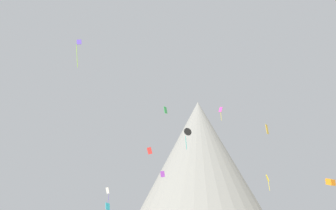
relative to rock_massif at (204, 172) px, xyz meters
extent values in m
cone|color=gray|center=(-1.48, 0.08, 1.75)|extent=(67.22, 67.22, 48.18)
cone|color=gray|center=(9.89, -2.61, -12.19)|extent=(35.62, 35.62, 20.29)
cone|color=gray|center=(1.07, 1.16, -0.99)|extent=(27.21, 27.21, 42.69)
cube|color=gold|center=(14.41, -80.03, -5.89)|extent=(0.50, 0.70, 1.47)
cube|color=white|center=(-19.89, -45.94, -10.62)|extent=(0.85, 0.55, 1.45)
cylinder|color=#5138B2|center=(-19.60, -45.94, -13.40)|extent=(0.14, 0.57, 4.10)
cube|color=green|center=(0.35, -85.29, -3.94)|extent=(0.41, 0.90, 1.07)
cube|color=#D1339E|center=(7.39, -46.01, 8.10)|extent=(1.02, 0.55, 1.39)
cylinder|color=yellow|center=(7.44, -46.01, 6.39)|extent=(0.16, 0.17, 2.10)
cube|color=red|center=(-7.30, -58.60, -4.04)|extent=(1.17, 0.57, 1.50)
cone|color=black|center=(2.34, -75.49, -4.71)|extent=(1.41, 1.07, 1.35)
cylinder|color=teal|center=(2.10, -75.49, -6.44)|extent=(0.22, 0.11, 2.16)
cube|color=purple|center=(-0.69, -81.41, -12.22)|extent=(0.63, 0.32, 0.86)
cube|color=#33BCDB|center=(-11.11, -73.24, -16.07)|extent=(0.62, 1.17, 1.28)
cube|color=orange|center=(26.73, -61.28, -11.69)|extent=(1.77, 1.78, 0.85)
cube|color=orange|center=(26.73, -61.28, -11.13)|extent=(1.77, 1.78, 0.85)
cube|color=#5138B2|center=(-15.12, -80.56, 10.26)|extent=(0.94, 0.48, 1.09)
cylinder|color=#8CD133|center=(-15.30, -80.56, 7.72)|extent=(0.46, 0.44, 4.03)
cube|color=yellow|center=(15.92, -58.67, -10.13)|extent=(0.55, 0.74, 1.33)
cylinder|color=yellow|center=(16.11, -58.67, -11.68)|extent=(0.22, 0.26, 1.75)
camera|label=1|loc=(8.65, -136.30, -20.21)|focal=41.73mm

